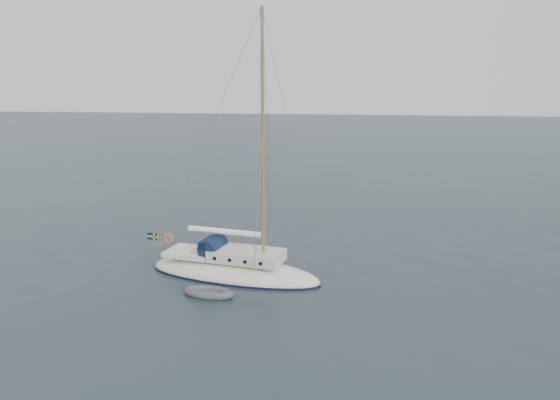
# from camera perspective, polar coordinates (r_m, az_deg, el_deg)

# --- Properties ---
(ground) EXTENTS (300.00, 300.00, 0.00)m
(ground) POSITION_cam_1_polar(r_m,az_deg,el_deg) (30.30, 0.94, -8.52)
(ground) COLOR black
(ground) RESTS_ON ground
(sailboat) EXTENTS (10.60, 3.17, 15.10)m
(sailboat) POSITION_cam_1_polar(r_m,az_deg,el_deg) (30.81, -4.84, -5.95)
(sailboat) COLOR white
(sailboat) RESTS_ON ground
(dinghy) EXTENTS (2.71, 1.22, 0.39)m
(dinghy) POSITION_cam_1_polar(r_m,az_deg,el_deg) (28.58, -7.46, -9.59)
(dinghy) COLOR #55545A
(dinghy) RESTS_ON ground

